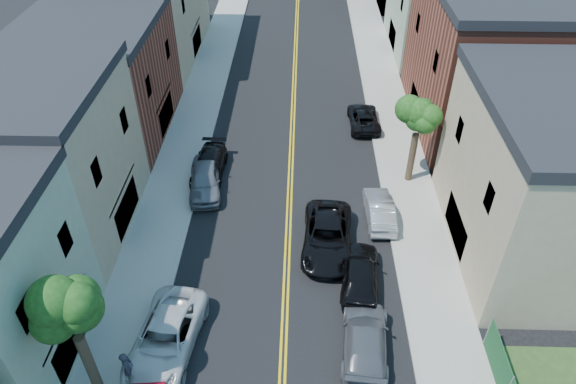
# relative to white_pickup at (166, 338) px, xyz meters

# --- Properties ---
(sidewalk_left) EXTENTS (3.20, 100.00, 0.15)m
(sidewalk_left) POSITION_rel_white_pickup_xyz_m (-2.43, 23.57, -0.74)
(sidewalk_left) COLOR gray
(sidewalk_left) RESTS_ON ground
(sidewalk_right) EXTENTS (3.20, 100.00, 0.15)m
(sidewalk_right) POSITION_rel_white_pickup_xyz_m (13.37, 23.57, -0.74)
(sidewalk_right) COLOR gray
(sidewalk_right) RESTS_ON ground
(curb_left) EXTENTS (0.30, 100.00, 0.15)m
(curb_left) POSITION_rel_white_pickup_xyz_m (-0.68, 23.57, -0.74)
(curb_left) COLOR gray
(curb_left) RESTS_ON ground
(curb_right) EXTENTS (0.30, 100.00, 0.15)m
(curb_right) POSITION_rel_white_pickup_xyz_m (11.62, 23.57, -0.74)
(curb_right) COLOR gray
(curb_right) RESTS_ON ground
(bldg_left_tan_near) EXTENTS (9.00, 10.00, 9.00)m
(bldg_left_tan_near) POSITION_rel_white_pickup_xyz_m (-8.53, 8.57, 3.68)
(bldg_left_tan_near) COLOR #998466
(bldg_left_tan_near) RESTS_ON ground
(bldg_left_brick) EXTENTS (9.00, 12.00, 8.00)m
(bldg_left_brick) POSITION_rel_white_pickup_xyz_m (-8.53, 19.57, 3.18)
(bldg_left_brick) COLOR brown
(bldg_left_brick) RESTS_ON ground
(bldg_left_tan_far) EXTENTS (9.00, 16.00, 9.50)m
(bldg_left_tan_far) POSITION_rel_white_pickup_xyz_m (-8.53, 33.57, 3.93)
(bldg_left_tan_far) COLOR #998466
(bldg_left_tan_far) RESTS_ON ground
(bldg_right_tan) EXTENTS (9.00, 12.00, 9.00)m
(bldg_right_tan) POSITION_rel_white_pickup_xyz_m (19.47, 7.57, 3.68)
(bldg_right_tan) COLOR #998466
(bldg_right_tan) RESTS_ON ground
(bldg_right_brick) EXTENTS (9.00, 14.00, 10.00)m
(bldg_right_brick) POSITION_rel_white_pickup_xyz_m (19.47, 21.57, 4.18)
(bldg_right_brick) COLOR brown
(bldg_right_brick) RESTS_ON ground
(bldg_right_palegrn) EXTENTS (9.00, 12.00, 8.50)m
(bldg_right_palegrn) POSITION_rel_white_pickup_xyz_m (19.47, 35.57, 3.43)
(bldg_right_palegrn) COLOR gray
(bldg_right_palegrn) RESTS_ON ground
(tree_left_mid) EXTENTS (5.20, 5.20, 9.29)m
(tree_left_mid) POSITION_rel_white_pickup_xyz_m (-2.40, -2.42, 5.76)
(tree_left_mid) COLOR #312718
(tree_left_mid) RESTS_ON sidewalk_left
(tree_right_far) EXTENTS (4.40, 4.40, 8.03)m
(tree_right_far) POSITION_rel_white_pickup_xyz_m (13.39, 13.58, 4.94)
(tree_right_far) COLOR #312718
(tree_right_far) RESTS_ON sidewalk_right
(white_pickup) EXTENTS (3.44, 6.19, 1.64)m
(white_pickup) POSITION_rel_white_pickup_xyz_m (0.00, 0.00, 0.00)
(white_pickup) COLOR silver
(white_pickup) RESTS_ON ground
(grey_car_left) EXTENTS (2.60, 5.17, 1.69)m
(grey_car_left) POSITION_rel_white_pickup_xyz_m (-0.03, 12.19, 0.02)
(grey_car_left) COLOR slate
(grey_car_left) RESTS_ON ground
(black_car_left) EXTENTS (2.17, 5.01, 1.44)m
(black_car_left) POSITION_rel_white_pickup_xyz_m (-0.03, 13.94, -0.10)
(black_car_left) COLOR black
(black_car_left) RESTS_ON ground
(grey_car_right) EXTENTS (2.62, 5.41, 1.52)m
(grey_car_right) POSITION_rel_white_pickup_xyz_m (9.27, 0.16, -0.06)
(grey_car_right) COLOR #53545B
(grey_car_right) RESTS_ON ground
(black_car_right) EXTENTS (2.40, 5.02, 1.65)m
(black_car_right) POSITION_rel_white_pickup_xyz_m (9.37, 4.29, 0.01)
(black_car_right) COLOR black
(black_car_right) RESTS_ON ground
(silver_car_right) EXTENTS (1.67, 4.43, 1.45)m
(silver_car_right) POSITION_rel_white_pickup_xyz_m (10.97, 9.61, -0.10)
(silver_car_right) COLOR #A2A4A9
(silver_car_right) RESTS_ON ground
(dark_car_right_far) EXTENTS (2.36, 4.85, 1.33)m
(dark_car_right_far) POSITION_rel_white_pickup_xyz_m (10.97, 20.66, -0.16)
(dark_car_right_far) COLOR black
(dark_car_right_far) RESTS_ON ground
(black_suv_lane) EXTENTS (3.11, 6.12, 1.66)m
(black_suv_lane) POSITION_rel_white_pickup_xyz_m (7.72, 7.07, 0.01)
(black_suv_lane) COLOR black
(black_suv_lane) RESTS_ON ground
(pedestrian_left) EXTENTS (0.65, 0.82, 1.97)m
(pedestrian_left) POSITION_rel_white_pickup_xyz_m (-1.23, -1.82, 0.32)
(pedestrian_left) COLOR #27272E
(pedestrian_left) RESTS_ON sidewalk_left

